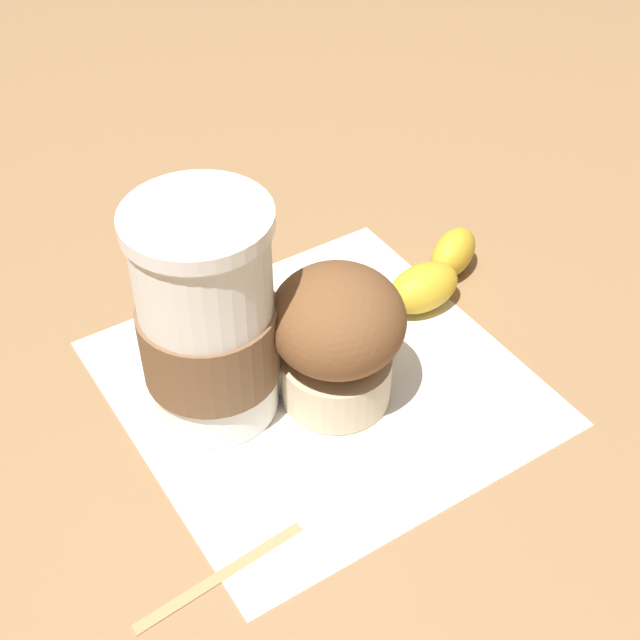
% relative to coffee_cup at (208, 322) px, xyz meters
% --- Properties ---
extents(ground_plane, '(3.00, 3.00, 0.00)m').
position_rel_coffee_cup_xyz_m(ground_plane, '(0.06, -0.03, -0.07)').
color(ground_plane, '#936D47').
extents(paper_napkin, '(0.30, 0.30, 0.00)m').
position_rel_coffee_cup_xyz_m(paper_napkin, '(0.06, -0.03, -0.07)').
color(paper_napkin, white).
rests_on(paper_napkin, ground_plane).
extents(coffee_cup, '(0.09, 0.09, 0.15)m').
position_rel_coffee_cup_xyz_m(coffee_cup, '(0.00, 0.00, 0.00)').
color(coffee_cup, white).
rests_on(coffee_cup, paper_napkin).
extents(muffin, '(0.09, 0.09, 0.10)m').
position_rel_coffee_cup_xyz_m(muffin, '(0.07, -0.05, -0.02)').
color(muffin, beige).
rests_on(muffin, paper_napkin).
extents(banana, '(0.15, 0.06, 0.04)m').
position_rel_coffee_cup_xyz_m(banana, '(0.17, -0.02, -0.05)').
color(banana, gold).
rests_on(banana, paper_napkin).
extents(wooden_stirrer, '(0.11, 0.01, 0.00)m').
position_rel_coffee_cup_xyz_m(wooden_stirrer, '(-0.08, -0.11, -0.07)').
color(wooden_stirrer, tan).
rests_on(wooden_stirrer, ground_plane).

